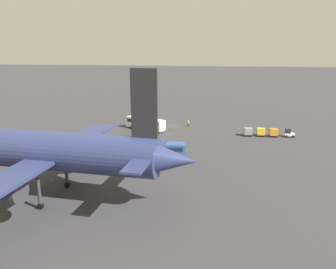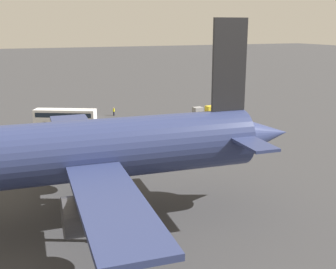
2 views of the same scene
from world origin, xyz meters
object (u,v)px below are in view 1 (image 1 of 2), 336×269
object	(u,v)px
shuttle_bus_far	(158,149)
cargo_cart_orange	(274,132)
baggage_tug	(289,133)
worker_person	(188,123)
cargo_cart_yellow	(261,132)
airplane	(43,151)
cargo_cart_grey	(248,131)
shuttle_bus_near	(145,123)

from	to	relation	value
shuttle_bus_far	cargo_cart_orange	world-z (taller)	shuttle_bus_far
baggage_tug	worker_person	world-z (taller)	baggage_tug
cargo_cart_orange	cargo_cart_yellow	size ratio (longest dim) A/B	1.00
cargo_cart_yellow	shuttle_bus_far	bearing A→B (deg)	41.92
airplane	cargo_cart_grey	bearing A→B (deg)	-125.32
baggage_tug	cargo_cart_grey	world-z (taller)	baggage_tug
baggage_tug	cargo_cart_grey	distance (m)	10.02
shuttle_bus_far	baggage_tug	bearing A→B (deg)	-150.80
airplane	shuttle_bus_far	size ratio (longest dim) A/B	4.18
cargo_cart_grey	cargo_cart_yellow	bearing A→B (deg)	-175.32
cargo_cart_orange	worker_person	bearing A→B (deg)	-19.90
airplane	worker_person	bearing A→B (deg)	-105.38
airplane	baggage_tug	xyz separation A→B (m)	(-42.87, -40.51, -6.31)
cargo_cart_orange	cargo_cart_yellow	world-z (taller)	same
airplane	cargo_cart_yellow	bearing A→B (deg)	-127.72
shuttle_bus_near	baggage_tug	world-z (taller)	shuttle_bus_near
cargo_cart_orange	cargo_cart_grey	distance (m)	6.28
shuttle_bus_near	baggage_tug	distance (m)	37.01
baggage_tug	cargo_cart_grey	xyz separation A→B (m)	(10.00, 0.57, 0.25)
baggage_tug	airplane	bearing A→B (deg)	39.12
shuttle_bus_near	cargo_cart_grey	bearing A→B (deg)	-157.88
baggage_tug	cargo_cart_grey	bearing A→B (deg)	-1.00
cargo_cart_yellow	worker_person	bearing A→B (deg)	-22.56
worker_person	cargo_cart_orange	distance (m)	23.51
cargo_cart_orange	cargo_cart_grey	world-z (taller)	same
baggage_tug	worker_person	bearing A→B (deg)	-20.59
shuttle_bus_near	cargo_cart_orange	xyz separation A→B (m)	(-33.23, 2.15, -0.74)
shuttle_bus_far	cargo_cart_orange	xyz separation A→B (m)	(-25.71, -20.14, -0.68)
shuttle_bus_far	shuttle_bus_near	bearing A→B (deg)	-77.12
worker_person	cargo_cart_orange	world-z (taller)	cargo_cart_orange
airplane	worker_person	xyz separation A→B (m)	(-17.03, -48.08, -6.38)
worker_person	cargo_cart_grey	xyz separation A→B (m)	(-15.83, 8.14, 0.32)
shuttle_bus_near	cargo_cart_yellow	bearing A→B (deg)	-156.89
cargo_cart_yellow	baggage_tug	bearing A→B (deg)	-177.38
shuttle_bus_far	cargo_cart_yellow	size ratio (longest dim) A/B	5.23
shuttle_bus_near	baggage_tug	xyz separation A→B (m)	(-36.96, 1.71, -0.99)
cargo_cart_yellow	airplane	bearing A→B (deg)	48.15
shuttle_bus_far	worker_person	size ratio (longest dim) A/B	6.27
shuttle_bus_far	baggage_tug	xyz separation A→B (m)	(-29.44, -20.58, -0.93)
airplane	shuttle_bus_far	bearing A→B (deg)	-119.84
airplane	baggage_tug	distance (m)	59.32
shuttle_bus_near	cargo_cart_yellow	xyz separation A→B (m)	(-30.09, 2.02, -0.74)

